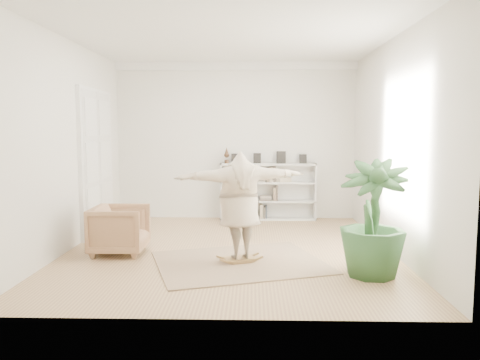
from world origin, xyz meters
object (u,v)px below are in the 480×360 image
(armchair, at_px, (120,230))
(rocker_board, at_px, (240,259))
(bookshelf, at_px, (268,192))
(houseplant, at_px, (372,218))
(person, at_px, (240,203))

(armchair, relative_size, rocker_board, 1.66)
(bookshelf, bearing_deg, armchair, -129.51)
(armchair, xyz_separation_m, rocker_board, (2.01, -0.52, -0.34))
(rocker_board, bearing_deg, houseplant, -35.81)
(bookshelf, distance_m, houseplant, 4.43)
(houseplant, bearing_deg, bookshelf, 107.45)
(person, distance_m, houseplant, 1.97)
(bookshelf, xyz_separation_m, rocker_board, (-0.55, -3.62, -0.57))
(bookshelf, height_order, houseplant, houseplant)
(armchair, height_order, person, person)
(rocker_board, xyz_separation_m, person, (-0.00, 0.00, 0.88))
(bookshelf, xyz_separation_m, person, (-0.55, -3.62, 0.31))
(armchair, bearing_deg, bookshelf, -40.27)
(bookshelf, distance_m, person, 3.68)
(armchair, xyz_separation_m, person, (2.01, -0.52, 0.54))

